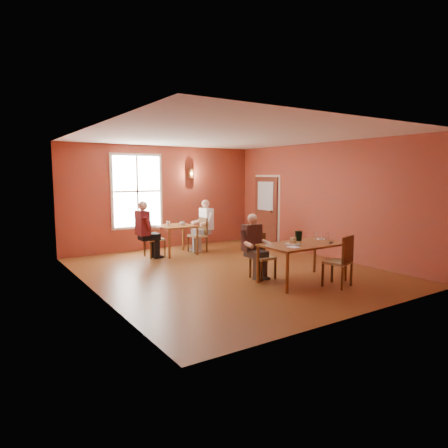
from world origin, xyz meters
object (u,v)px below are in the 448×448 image
diner_main (264,248)px  chair_empty (337,261)px  chair_diner_maroon (154,238)px  diner_white (198,227)px  main_table (302,263)px  chair_diner_white (197,235)px  second_table (177,240)px  diner_maroon (153,230)px  chair_diner_main (263,257)px

diner_main → chair_empty: size_ratio=1.30×
diner_main → chair_diner_maroon: bearing=-73.3°
diner_white → main_table: bearing=-177.6°
chair_empty → chair_diner_white: 4.60m
chair_empty → chair_diner_white: size_ratio=1.05×
second_table → diner_maroon: diner_maroon is taller
chair_diner_main → diner_white: size_ratio=0.66×
second_table → diner_maroon: size_ratio=0.62×
second_table → diner_white: diner_white is taller
diner_main → second_table: diner_main is taller
chair_empty → diner_white: (-0.50, 4.57, 0.20)m
diner_main → second_table: (-0.35, 3.34, -0.25)m
diner_main → diner_maroon: 3.49m
chair_empty → second_table: chair_empty is taller
chair_diner_main → chair_empty: (0.84, -1.26, 0.04)m
chair_diner_main → chair_empty: size_ratio=0.92×
chair_empty → main_table: bearing=102.8°
second_table → diner_white: size_ratio=0.64×
chair_diner_main → second_table: chair_diner_main is taller
main_table → chair_diner_maroon: chair_diner_maroon is taller
second_table → chair_diner_maroon: (-0.65, 0.00, 0.10)m
diner_white → diner_maroon: size_ratio=0.97×
second_table → diner_maroon: bearing=180.0°
main_table → diner_maroon: 4.25m
diner_main → diner_white: (0.33, 3.34, 0.05)m
chair_diner_white → diner_maroon: diner_maroon is taller
diner_main → chair_diner_maroon: (-1.00, 3.34, -0.15)m
diner_white → chair_empty: bearing=-173.7°
main_table → diner_main: (-0.50, 0.62, 0.26)m
main_table → diner_main: diner_main is taller
chair_diner_main → second_table: (-0.35, 3.31, -0.06)m
second_table → diner_main: bearing=-84.0°
main_table → chair_empty: (0.34, -0.61, 0.11)m
diner_main → diner_white: bearing=-95.7°
chair_diner_main → chair_diner_white: size_ratio=0.97×
chair_empty → diner_white: diner_white is taller
diner_main → second_table: bearing=-84.0°
chair_diner_main → chair_diner_white: (0.30, 3.31, 0.02)m
chair_diner_white → diner_maroon: bearing=90.0°
diner_white → second_table: bearing=90.0°
diner_main → diner_maroon: size_ratio=0.90×
second_table → chair_diner_main: bearing=-84.0°
chair_diner_main → chair_diner_white: 3.32m
main_table → chair_diner_main: bearing=127.6°
chair_diner_main → chair_diner_maroon: size_ratio=0.93×
diner_white → diner_maroon: diner_maroon is taller
diner_main → chair_empty: 1.50m
second_table → chair_diner_white: size_ratio=0.94×
diner_white → chair_diner_maroon: diner_white is taller
chair_diner_main → diner_maroon: 3.47m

